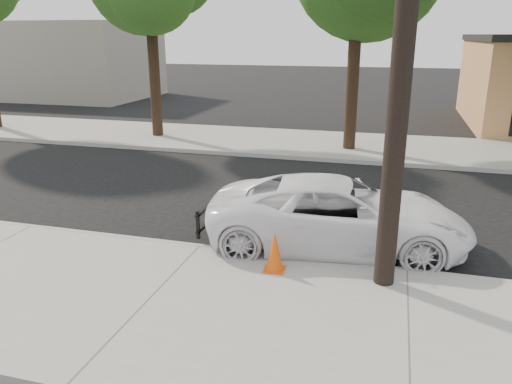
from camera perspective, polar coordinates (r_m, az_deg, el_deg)
ground at (r=12.02m, az=-2.66°, el=-2.88°), size 120.00×120.00×0.00m
near_sidewalk at (r=8.39m, az=-12.06°, el=-12.27°), size 90.00×4.40×0.15m
far_sidewalk at (r=19.94m, az=4.99°, el=5.58°), size 90.00×5.00×0.15m
curb_near at (r=10.17m, az=-6.38°, el=-6.46°), size 90.00×0.12×0.16m
building_far at (r=38.72m, az=-22.59°, el=13.77°), size 14.00×8.00×5.00m
police_cruiser at (r=10.23m, az=9.43°, el=-2.52°), size 5.47×3.02×1.45m
traffic_cone at (r=8.94m, az=2.15°, el=-6.89°), size 0.39×0.39×0.71m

